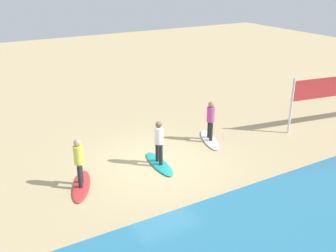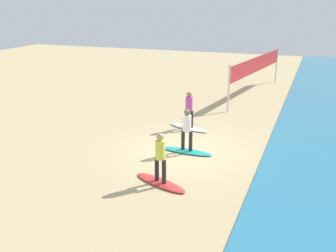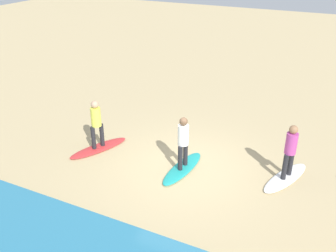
# 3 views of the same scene
# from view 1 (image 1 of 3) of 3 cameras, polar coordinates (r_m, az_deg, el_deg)

# --- Properties ---
(ground_plane) EXTENTS (60.00, 60.00, 0.00)m
(ground_plane) POSITION_cam_1_polar(r_m,az_deg,el_deg) (14.63, -1.40, -5.42)
(ground_plane) COLOR tan
(surfboard_white) EXTENTS (1.25, 2.16, 0.09)m
(surfboard_white) POSITION_cam_1_polar(r_m,az_deg,el_deg) (16.54, 6.10, -2.00)
(surfboard_white) COLOR white
(surfboard_white) RESTS_ON ground
(surfer_white) EXTENTS (0.32, 0.44, 1.64)m
(surfer_white) POSITION_cam_1_polar(r_m,az_deg,el_deg) (16.16, 6.24, 1.21)
(surfer_white) COLOR #232328
(surfer_white) RESTS_ON surfboard_white
(surfboard_teal) EXTENTS (0.75, 2.14, 0.09)m
(surfboard_teal) POSITION_cam_1_polar(r_m,az_deg,el_deg) (14.49, -1.30, -5.53)
(surfboard_teal) COLOR teal
(surfboard_teal) RESTS_ON ground
(surfer_teal) EXTENTS (0.32, 0.46, 1.64)m
(surfer_teal) POSITION_cam_1_polar(r_m,az_deg,el_deg) (14.05, -1.34, -1.94)
(surfer_teal) COLOR #232328
(surfer_teal) RESTS_ON surfboard_teal
(surfboard_red) EXTENTS (1.35, 2.15, 0.09)m
(surfboard_red) POSITION_cam_1_polar(r_m,az_deg,el_deg) (13.42, -12.54, -8.51)
(surfboard_red) COLOR red
(surfboard_red) RESTS_ON ground
(surfer_red) EXTENTS (0.32, 0.43, 1.64)m
(surfer_red) POSITION_cam_1_polar(r_m,az_deg,el_deg) (12.95, -12.90, -4.73)
(surfer_red) COLOR #232328
(surfer_red) RESTS_ON surfboard_red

